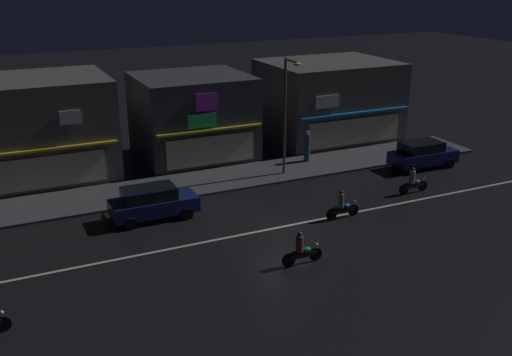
# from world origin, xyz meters

# --- Properties ---
(ground_plane) EXTENTS (140.00, 140.00, 0.00)m
(ground_plane) POSITION_xyz_m (0.00, 0.00, 0.00)
(ground_plane) COLOR black
(lane_divider_stripe) EXTENTS (33.33, 0.16, 0.01)m
(lane_divider_stripe) POSITION_xyz_m (0.00, 0.00, 0.01)
(lane_divider_stripe) COLOR beige
(lane_divider_stripe) RESTS_ON ground
(sidewalk_far) EXTENTS (35.08, 3.94, 0.14)m
(sidewalk_far) POSITION_xyz_m (0.00, 7.40, 0.07)
(sidewalk_far) COLOR #424447
(sidewalk_far) RESTS_ON ground
(storefront_left_block) EXTENTS (10.24, 6.89, 5.96)m
(storefront_left_block) POSITION_xyz_m (-10.53, 12.74, 2.97)
(storefront_left_block) COLOR #56514C
(storefront_left_block) RESTS_ON ground
(storefront_center_block) EXTENTS (7.08, 6.64, 5.41)m
(storefront_center_block) POSITION_xyz_m (-0.00, 12.61, 2.70)
(storefront_center_block) COLOR #383A3F
(storefront_center_block) RESTS_ON ground
(storefront_right_block) EXTENTS (9.00, 7.33, 5.58)m
(storefront_right_block) POSITION_xyz_m (10.52, 12.96, 2.79)
(storefront_right_block) COLOR #56514C
(storefront_right_block) RESTS_ON ground
(streetlamp_mid) EXTENTS (0.44, 1.64, 6.93)m
(streetlamp_mid) POSITION_xyz_m (3.67, 6.48, 4.24)
(streetlamp_mid) COLOR #47494C
(streetlamp_mid) RESTS_ON sidewalk_far
(pedestrian_on_sidewalk) EXTENTS (0.39, 0.39, 2.00)m
(pedestrian_on_sidewalk) POSITION_xyz_m (6.11, 8.18, 1.07)
(pedestrian_on_sidewalk) COLOR #334766
(pedestrian_on_sidewalk) RESTS_ON sidewalk_far
(parked_car_near_kerb) EXTENTS (4.30, 1.98, 1.67)m
(parked_car_near_kerb) POSITION_xyz_m (-5.30, 3.68, 0.87)
(parked_car_near_kerb) COLOR navy
(parked_car_near_kerb) RESTS_ON ground
(parked_car_trailing) EXTENTS (4.30, 1.98, 1.67)m
(parked_car_trailing) POSITION_xyz_m (12.24, 4.35, 0.87)
(parked_car_trailing) COLOR navy
(parked_car_trailing) RESTS_ON ground
(motorcycle_lead) EXTENTS (1.90, 0.60, 1.52)m
(motorcycle_lead) POSITION_xyz_m (-0.93, -3.70, 0.63)
(motorcycle_lead) COLOR black
(motorcycle_lead) RESTS_ON ground
(motorcycle_following) EXTENTS (1.90, 0.60, 1.52)m
(motorcycle_following) POSITION_xyz_m (3.29, -0.29, 0.63)
(motorcycle_following) COLOR black
(motorcycle_following) RESTS_ON ground
(motorcycle_opposite_lane) EXTENTS (1.90, 0.60, 1.52)m
(motorcycle_opposite_lane) POSITION_xyz_m (8.79, 0.99, 0.63)
(motorcycle_opposite_lane) COLOR black
(motorcycle_opposite_lane) RESTS_ON ground
(traffic_cone) EXTENTS (0.36, 0.36, 0.55)m
(traffic_cone) POSITION_xyz_m (-7.65, 4.43, 0.28)
(traffic_cone) COLOR orange
(traffic_cone) RESTS_ON ground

